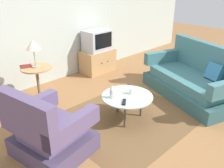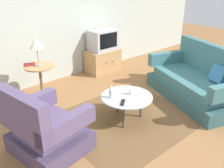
{
  "view_description": "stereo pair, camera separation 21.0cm",
  "coord_description": "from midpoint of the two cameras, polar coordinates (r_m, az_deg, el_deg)",
  "views": [
    {
      "loc": [
        -2.65,
        -2.03,
        2.1
      ],
      "look_at": [
        -0.23,
        0.42,
        0.55
      ],
      "focal_mm": 38.94,
      "sensor_mm": 36.0,
      "label": 1
    },
    {
      "loc": [
        -2.49,
        -2.18,
        2.1
      ],
      "look_at": [
        -0.23,
        0.42,
        0.55
      ],
      "focal_mm": 38.94,
      "sensor_mm": 36.0,
      "label": 2
    }
  ],
  "objects": [
    {
      "name": "ground_plane",
      "position": [
        3.93,
        5.21,
        -8.22
      ],
      "size": [
        16.0,
        16.0,
        0.0
      ],
      "primitive_type": "plane",
      "color": "olive"
    },
    {
      "name": "back_wall",
      "position": [
        5.24,
        -15.26,
        15.16
      ],
      "size": [
        9.0,
        0.12,
        2.7
      ],
      "primitive_type": "cube",
      "color": "#B2BCB2",
      "rests_on": "ground"
    },
    {
      "name": "area_rug",
      "position": [
        3.93,
        1.91,
        -8.05
      ],
      "size": [
        2.06,
        1.82,
        0.0
      ],
      "primitive_type": "cube",
      "color": "brown",
      "rests_on": "ground"
    },
    {
      "name": "armchair",
      "position": [
        3.18,
        -16.48,
        -11.01
      ],
      "size": [
        0.95,
        1.01,
        0.94
      ],
      "rotation": [
        0.0,
        0.0,
        -1.39
      ],
      "color": "#4B3E5C",
      "rests_on": "ground"
    },
    {
      "name": "couch",
      "position": [
        4.71,
        17.42,
        0.7
      ],
      "size": [
        1.46,
        2.03,
        0.97
      ],
      "rotation": [
        0.0,
        0.0,
        1.23
      ],
      "color": "#325C60",
      "rests_on": "ground"
    },
    {
      "name": "coffee_table",
      "position": [
        3.75,
        2.01,
        -3.23
      ],
      "size": [
        0.79,
        0.79,
        0.41
      ],
      "color": "#B2C6C1",
      "rests_on": "ground"
    },
    {
      "name": "side_table",
      "position": [
        4.46,
        -18.42,
        1.54
      ],
      "size": [
        0.53,
        0.53,
        0.66
      ],
      "color": "tan",
      "rests_on": "ground"
    },
    {
      "name": "tv_stand",
      "position": [
        5.74,
        -4.42,
        5.44
      ],
      "size": [
        0.78,
        0.49,
        0.52
      ],
      "color": "tan",
      "rests_on": "ground"
    },
    {
      "name": "television",
      "position": [
        5.6,
        -4.57,
        10.2
      ],
      "size": [
        0.6,
        0.43,
        0.46
      ],
      "color": "#B7B7BC",
      "rests_on": "tv_stand"
    },
    {
      "name": "table_lamp",
      "position": [
        4.3,
        -19.43,
        8.53
      ],
      "size": [
        0.24,
        0.24,
        0.48
      ],
      "color": "#9E937A",
      "rests_on": "side_table"
    },
    {
      "name": "vase",
      "position": [
        3.63,
        -1.66,
        -1.86
      ],
      "size": [
        0.08,
        0.08,
        0.21
      ],
      "color": "white",
      "rests_on": "coffee_table"
    },
    {
      "name": "mug",
      "position": [
        3.78,
        3.01,
        -1.69
      ],
      "size": [
        0.12,
        0.07,
        0.09
      ],
      "color": "white",
      "rests_on": "coffee_table"
    },
    {
      "name": "tv_remote_dark",
      "position": [
        3.53,
        1.15,
        -4.27
      ],
      "size": [
        0.17,
        0.15,
        0.02
      ],
      "rotation": [
        0.0,
        0.0,
        0.68
      ],
      "color": "black",
      "rests_on": "coffee_table"
    },
    {
      "name": "book",
      "position": [
        4.47,
        -20.82,
        3.91
      ],
      "size": [
        0.22,
        0.18,
        0.02
      ],
      "rotation": [
        0.0,
        0.0,
        -0.25
      ],
      "color": "maroon",
      "rests_on": "side_table"
    }
  ]
}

